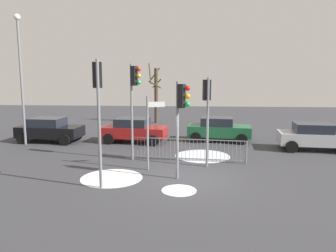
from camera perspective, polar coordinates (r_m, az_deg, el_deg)
The scene contains 16 objects.
ground_plane at distance 13.29m, azimuth 3.28°, elevation -8.97°, with size 60.00×60.00×0.00m, color #38383D.
traffic_light_foreground_left at distance 15.56m, azimuth -5.89°, elevation 6.15°, with size 0.54×0.38×4.56m.
traffic_light_mid_right at distance 14.60m, azimuth 6.70°, elevation 4.22°, with size 0.37×0.55×3.95m.
traffic_light_foreground_right at distance 11.91m, azimuth -12.02°, elevation 5.33°, with size 0.38×0.54×4.60m.
traffic_light_rear_right at distance 12.58m, azimuth 2.28°, elevation 3.07°, with size 0.54×0.38×3.82m.
direction_sign_post at distance 14.03m, azimuth -3.30°, elevation -0.55°, with size 0.77×0.26×3.17m.
pedestrian_guard_railing at distance 15.70m, azimuth 3.38°, elevation -4.08°, with size 5.48×0.66×1.07m.
car_red_mid at distance 20.03m, azimuth -5.85°, elevation -0.65°, with size 3.97×2.30×1.47m.
car_black_near at distance 21.33m, azimuth -19.77°, elevation -0.55°, with size 3.93×2.20×1.47m.
car_silver_trailing at distance 19.55m, azimuth 23.97°, elevation -1.62°, with size 3.95×2.24×1.47m.
car_green_far at distance 20.57m, azimuth 8.77°, elevation -0.46°, with size 3.99×2.35×1.47m.
street_lamp at distance 20.80m, azimuth -24.11°, elevation 9.25°, with size 0.36×0.36×7.41m.
bare_tree_left at distance 27.98m, azimuth -2.11°, elevation 5.63°, with size 1.17×1.25×5.00m.
snow_patch_kerb at distance 13.45m, azimuth -9.72°, elevation -8.83°, with size 2.45×2.45×0.01m, color white.
snow_patch_island at distance 11.92m, azimuth 1.90°, elevation -11.05°, with size 1.25×1.25×0.01m, color white.
snow_patch_verge at distance 16.79m, azimuth 5.95°, elevation -5.17°, with size 2.76×2.76×0.01m, color silver.
Camera 1 is at (0.15, -12.65, 4.07)m, focal length 35.31 mm.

